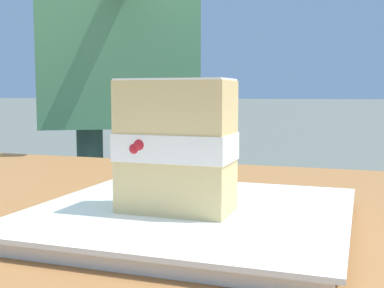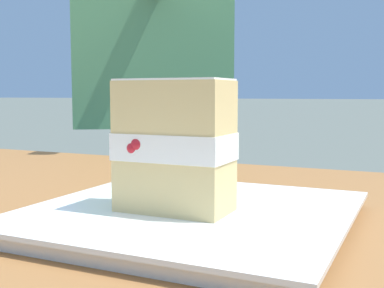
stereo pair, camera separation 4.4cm
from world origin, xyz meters
name	(u,v)px [view 1 (the left image)]	position (x,y,z in m)	size (l,w,h in m)	color
dessert_plate	(192,216)	(-0.12, -0.14, 0.74)	(0.28, 0.28, 0.02)	white
cake_slice	(176,146)	(-0.11, -0.13, 0.81)	(0.10, 0.06, 0.11)	#E0C17A
diner_person	(118,35)	(0.36, -0.93, 1.01)	(0.47, 0.57, 1.51)	#334B43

